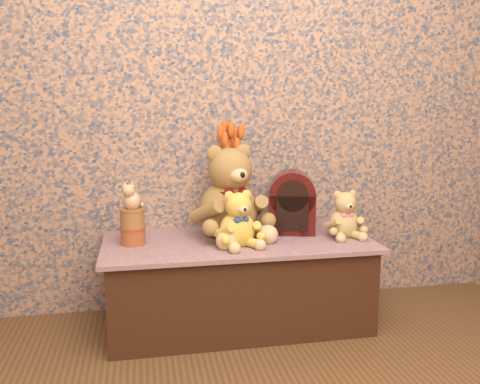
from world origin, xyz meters
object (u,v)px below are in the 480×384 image
Objects in this scene: teddy_large at (228,188)px; teddy_small at (344,212)px; cat_figurine at (132,195)px; ceramic_vase at (231,215)px; teddy_medium at (237,216)px; cathedral_radio at (292,202)px; biscuit_tin_lower at (133,236)px.

teddy_large is 1.96× the size of teddy_small.
ceramic_vase is at bearing 34.66° from cat_figurine.
teddy_medium is 1.53× the size of ceramic_vase.
ceramic_vase is (-0.53, 0.17, -0.03)m from teddy_small.
teddy_medium reaches higher than teddy_small.
cathedral_radio reaches higher than teddy_medium.
cat_figurine reaches higher than ceramic_vase.
ceramic_vase is at bearing 161.02° from teddy_small.
cathedral_radio is (-0.23, 0.12, 0.03)m from teddy_small.
teddy_large reaches higher than teddy_small.
ceramic_vase is 1.36× the size of cat_figurine.
teddy_medium reaches higher than biscuit_tin_lower.
teddy_small is at bearing -7.33° from teddy_medium.
biscuit_tin_lower is (-1.01, 0.05, -0.08)m from teddy_small.
cathedral_radio is at bearing 150.23° from teddy_small.
cat_figurine is (0.00, 0.00, 0.19)m from biscuit_tin_lower.
cat_figurine is at bearing 0.00° from biscuit_tin_lower.
teddy_small is 1.01m from biscuit_tin_lower.
ceramic_vase is 0.51m from cat_figurine.
cathedral_radio reaches higher than cat_figurine.
biscuit_tin_lower is at bearing -160.11° from cathedral_radio.
teddy_small is (0.55, -0.12, -0.12)m from teddy_large.
teddy_small is at bearing -3.06° from biscuit_tin_lower.
teddy_large is at bearing -163.68° from cathedral_radio.
teddy_medium is 0.54m from teddy_small.
teddy_large is 0.57m from teddy_small.
teddy_large reaches higher than cat_figurine.
biscuit_tin_lower is (-0.47, 0.11, -0.10)m from teddy_medium.
cat_figurine reaches higher than teddy_medium.
cat_figurine is (-0.48, -0.12, 0.14)m from ceramic_vase.
teddy_large is 3.65× the size of cat_figurine.
teddy_medium is at bearing -92.25° from ceramic_vase.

